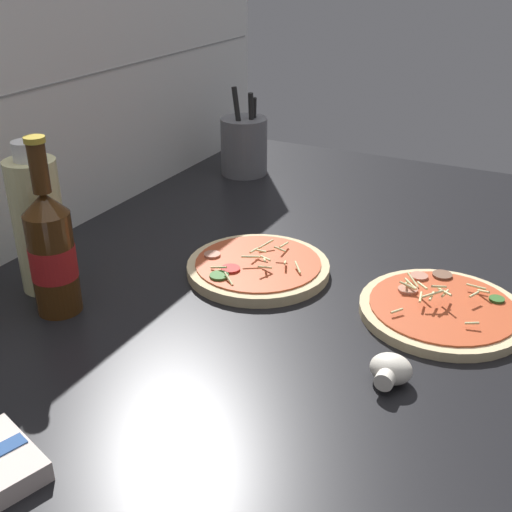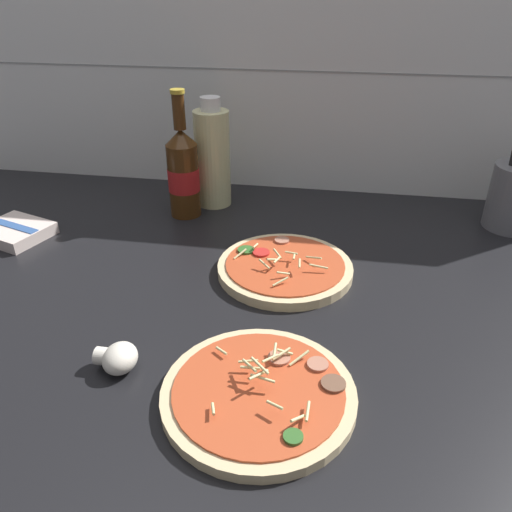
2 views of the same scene
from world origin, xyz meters
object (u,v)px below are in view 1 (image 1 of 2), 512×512
Objects in this scene: mushroom_left at (390,370)px; utensil_crock at (244,145)px; pizza_near at (442,310)px; pizza_far at (258,267)px; oil_bottle at (39,223)px; beer_bottle at (52,251)px.

mushroom_left is 83.37cm from utensil_crock.
pizza_far is at bearing 90.78° from pizza_near.
oil_bottle is (-19.56, 27.81, 9.99)cm from pizza_far.
pizza_far is 0.99× the size of oil_bottle.
oil_bottle reaches higher than utensil_crock.
pizza_near is at bearing -64.33° from beer_bottle.
pizza_far is at bearing 56.18° from mushroom_left.
oil_bottle is at bearing 55.39° from beer_bottle.
pizza_far is 0.89× the size of beer_bottle.
beer_bottle is (-24.27, 20.98, 8.76)cm from pizza_far.
pizza_far is 4.21× the size of mushroom_left.
pizza_far is 1.14× the size of utensil_crock.
oil_bottle is 1.15× the size of utensil_crock.
beer_bottle is 4.72× the size of mushroom_left.
beer_bottle reaches higher than pizza_far.
beer_bottle is at bearing -124.61° from oil_bottle.
mushroom_left is (5.36, -49.21, -7.88)cm from beer_bottle.
pizza_near is 4.31× the size of mushroom_left.
pizza_far is 33.99cm from mushroom_left.
beer_bottle is at bearing 115.67° from pizza_near.
pizza_far is 35.44cm from oil_bottle.
mushroom_left is (0.65, -56.04, -9.11)cm from oil_bottle.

